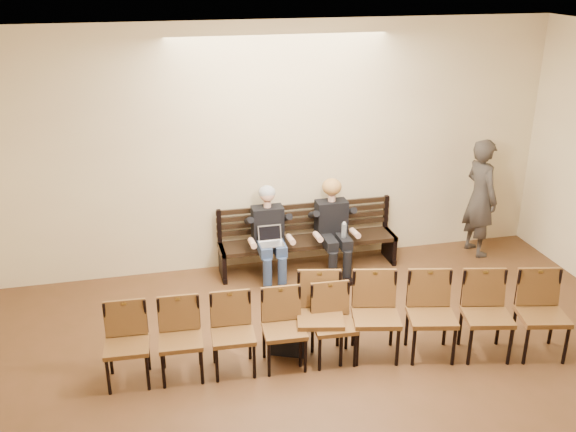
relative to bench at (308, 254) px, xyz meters
name	(u,v)px	position (x,y,z in m)	size (l,w,h in m)	color
room_walls	(397,197)	(-0.35, -3.86, 2.31)	(8.02, 10.01, 3.51)	beige
bench	(308,254)	(0.00, 0.00, 0.00)	(2.60, 0.90, 0.45)	black
seated_man	(269,234)	(-0.60, -0.12, 0.42)	(0.54, 0.75, 1.30)	black
seated_woman	(333,229)	(0.33, -0.12, 0.41)	(0.55, 0.76, 1.28)	black
laptop	(272,246)	(-0.61, -0.34, 0.34)	(0.33, 0.26, 0.24)	silver
water_bottle	(344,238)	(0.43, -0.32, 0.34)	(0.07, 0.07, 0.23)	silver
bag	(289,340)	(-0.77, -2.02, -0.08)	(0.40, 0.27, 0.29)	black
passerby	(482,189)	(2.65, -0.07, 0.81)	(0.76, 0.50, 2.07)	#342F2A
chair_row_front	(233,336)	(-1.45, -2.25, 0.22)	(2.71, 0.48, 0.88)	brown
chair_row_back	(432,317)	(0.77, -2.47, 0.27)	(3.02, 0.54, 0.99)	brown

